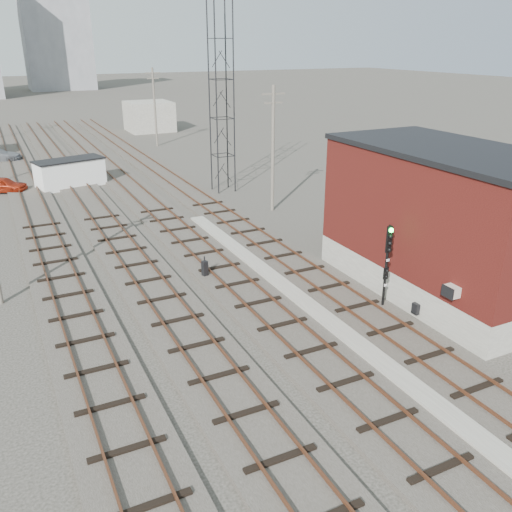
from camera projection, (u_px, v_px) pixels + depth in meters
ground at (100, 147)px, 64.66m from camera, size 320.00×320.00×0.00m
track_right at (175, 183)px, 48.12m from camera, size 3.20×90.00×0.39m
track_mid_right at (130, 187)px, 46.48m from camera, size 3.20×90.00×0.39m
track_mid_left at (82, 193)px, 44.85m from camera, size 3.20×90.00×0.39m
track_left at (31, 199)px, 43.21m from camera, size 3.20×90.00×0.39m
platform_curb at (297, 298)px, 26.42m from camera, size 0.90×28.00×0.26m
brick_building at (444, 221)px, 26.32m from camera, size 6.54×12.20×7.22m
lattice_tower at (222, 99)px, 43.28m from camera, size 1.60×1.60×15.00m
utility_pole_right_a at (273, 146)px, 38.84m from camera, size 1.80×0.24×9.00m
utility_pole_right_b at (155, 105)px, 63.88m from camera, size 1.80×0.24×9.00m
apartment_right at (56, 36)px, 138.26m from camera, size 16.00×12.00×26.00m
shed_right at (149, 116)px, 75.95m from camera, size 6.00×6.00×4.00m
signal_mast at (387, 261)px, 24.71m from camera, size 0.40×0.41×4.16m
switch_stand at (205, 269)px, 28.67m from camera, size 0.33×0.33×1.19m
site_trailer at (70, 173)px, 46.72m from camera, size 6.17×3.82×2.42m
car_red at (3, 185)px, 45.13m from camera, size 4.12×3.07×1.31m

